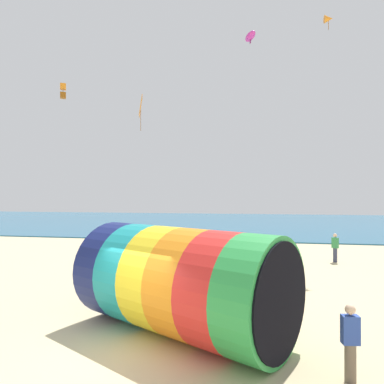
{
  "coord_description": "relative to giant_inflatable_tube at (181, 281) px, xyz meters",
  "views": [
    {
      "loc": [
        3.25,
        -8.24,
        4.07
      ],
      "look_at": [
        1.17,
        3.52,
        4.14
      ],
      "focal_mm": 32.0,
      "sensor_mm": 36.0,
      "label": 1
    }
  ],
  "objects": [
    {
      "name": "ground_plane",
      "position": [
        -1.2,
        -1.51,
        -1.54
      ],
      "size": [
        120.0,
        120.0,
        0.0
      ],
      "primitive_type": "plane",
      "color": "#CCBA8C"
    },
    {
      "name": "sea",
      "position": [
        -1.2,
        39.41,
        -1.49
      ],
      "size": [
        120.0,
        40.0,
        0.1
      ],
      "primitive_type": "cube",
      "color": "#236084",
      "rests_on": "ground"
    },
    {
      "name": "giant_inflatable_tube",
      "position": [
        0.0,
        0.0,
        0.0
      ],
      "size": [
        6.97,
        5.72,
        3.09
      ],
      "color": "navy",
      "rests_on": "ground"
    },
    {
      "name": "kite_handler",
      "position": [
        4.14,
        -1.84,
        -0.69
      ],
      "size": [
        0.38,
        0.26,
        1.68
      ],
      "color": "#726651",
      "rests_on": "ground"
    },
    {
      "name": "kite_orange_box",
      "position": [
        -9.5,
        9.69,
        8.92
      ],
      "size": [
        0.46,
        0.46,
        0.97
      ],
      "color": "orange"
    },
    {
      "name": "kite_orange_diamond",
      "position": [
        -5.89,
        13.91,
        8.85
      ],
      "size": [
        0.55,
        1.05,
        2.52
      ],
      "color": "orange"
    },
    {
      "name": "kite_magenta_parafoil",
      "position": [
        1.93,
        15.09,
        13.87
      ],
      "size": [
        1.13,
        1.62,
        0.81
      ],
      "color": "#D1339E"
    },
    {
      "name": "kite_orange_delta",
      "position": [
        6.85,
        13.14,
        13.7
      ],
      "size": [
        0.53,
        0.52,
        0.96
      ],
      "color": "orange"
    },
    {
      "name": "bystander_mid_beach",
      "position": [
        6.94,
        11.88,
        -0.67
      ],
      "size": [
        0.39,
        0.42,
        1.71
      ],
      "color": "#383D56",
      "rests_on": "ground"
    }
  ]
}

